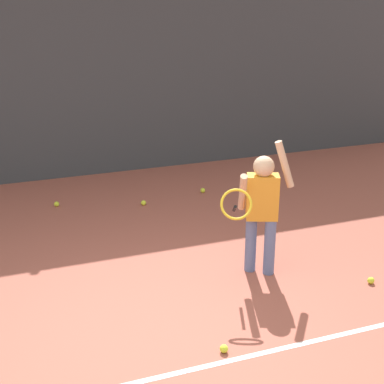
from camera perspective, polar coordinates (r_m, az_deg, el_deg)
ground_plane at (r=4.70m, az=-3.34°, el=-14.74°), size 20.00×20.00×0.00m
court_line_baseline at (r=4.35m, az=-1.55°, el=-17.98°), size 9.00×0.05×0.00m
back_fence_windscreen at (r=8.15m, az=-12.56°, el=12.77°), size 12.99×0.08×3.32m
fence_post_1 at (r=8.20m, az=-12.66°, el=13.34°), size 0.09×0.09×3.47m
tennis_player at (r=5.36m, az=7.06°, el=-1.30°), size 0.86×0.56×1.35m
tennis_ball_1 at (r=7.66m, az=1.11°, el=0.17°), size 0.07×0.07×0.07m
tennis_ball_2 at (r=4.53m, az=3.28°, el=-15.68°), size 0.07×0.07×0.07m
tennis_ball_4 at (r=7.40m, az=-13.65°, el=-1.20°), size 0.07×0.07×0.07m
tennis_ball_5 at (r=5.69m, az=17.79°, el=-8.59°), size 0.07×0.07×0.07m
tennis_ball_6 at (r=7.25m, az=-4.97°, el=-1.11°), size 0.07×0.07×0.07m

